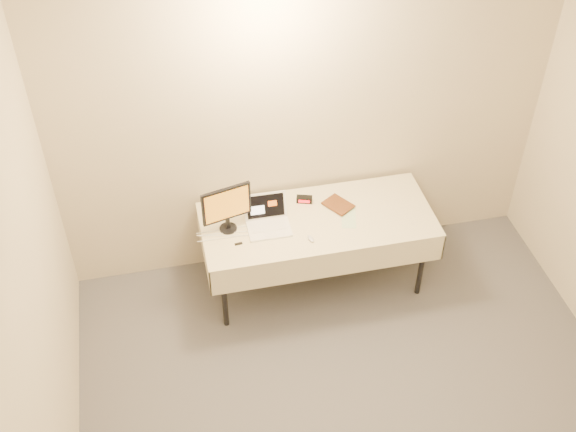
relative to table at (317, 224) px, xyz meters
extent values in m
cube|color=beige|center=(0.00, 0.45, 0.67)|extent=(4.00, 0.10, 2.70)
cylinder|color=black|center=(-0.82, -0.30, -0.33)|extent=(0.04, 0.04, 0.69)
cylinder|color=black|center=(0.82, -0.30, -0.33)|extent=(0.04, 0.04, 0.69)
cylinder|color=black|center=(-0.82, 0.29, -0.33)|extent=(0.04, 0.04, 0.69)
cylinder|color=black|center=(0.82, 0.29, -0.33)|extent=(0.04, 0.04, 0.69)
cube|color=gray|center=(0.00, 0.00, 0.03)|extent=(1.80, 0.75, 0.04)
cube|color=beige|center=(0.00, 0.00, 0.06)|extent=(1.86, 0.81, 0.01)
cube|color=beige|center=(0.00, -0.40, -0.07)|extent=(1.86, 0.01, 0.25)
cube|color=beige|center=(0.00, 0.40, -0.07)|extent=(1.86, 0.01, 0.25)
cube|color=beige|center=(-0.93, 0.00, -0.07)|extent=(0.01, 0.81, 0.25)
cube|color=beige|center=(0.93, 0.00, -0.07)|extent=(0.01, 0.81, 0.25)
cube|color=white|center=(-0.40, -0.05, 0.07)|extent=(0.34, 0.24, 0.02)
cube|color=white|center=(-0.40, 0.11, 0.18)|extent=(0.34, 0.09, 0.21)
cube|color=black|center=(-0.40, 0.11, 0.18)|extent=(0.30, 0.07, 0.18)
cylinder|color=black|center=(-0.72, 0.03, 0.07)|extent=(0.17, 0.17, 0.01)
cube|color=black|center=(-0.72, 0.03, 0.12)|extent=(0.03, 0.03, 0.10)
cube|color=black|center=(-0.72, 0.03, 0.32)|extent=(0.39, 0.12, 0.30)
cube|color=orange|center=(-0.72, 0.03, 0.32)|extent=(0.35, 0.09, 0.26)
imported|color=#914B1A|center=(0.13, 0.07, 0.18)|extent=(0.15, 0.11, 0.23)
cube|color=black|center=(-0.06, 0.23, 0.09)|extent=(0.14, 0.09, 0.05)
cube|color=#FF0C12|center=(-0.06, 0.20, 0.09)|extent=(0.09, 0.03, 0.02)
ellipsoid|color=silver|center=(-0.11, -0.22, 0.07)|extent=(0.06, 0.09, 0.02)
cube|color=#C0E7B7|center=(0.25, -0.02, 0.06)|extent=(0.18, 0.31, 0.00)
cube|color=black|center=(-0.67, -0.16, 0.07)|extent=(0.06, 0.02, 0.01)
camera|label=1|loc=(-1.15, -4.14, 3.89)|focal=45.00mm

